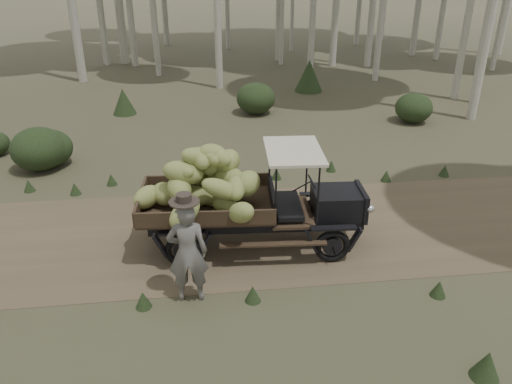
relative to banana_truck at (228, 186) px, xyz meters
The scene contains 5 objects.
ground 1.43m from the banana_truck, 54.92° to the left, with size 120.00×120.00×0.00m, color #473D2B.
dirt_track 1.42m from the banana_truck, 54.92° to the left, with size 70.00×4.00×0.01m, color brown.
banana_truck is the anchor object (origin of this frame).
farmer 1.79m from the banana_truck, 116.23° to the right, with size 0.66×0.49×1.95m.
undergrowth 0.87m from the banana_truck, 64.73° to the right, with size 23.56×23.40×1.33m.
Camera 1 is at (-0.86, -8.92, 5.25)m, focal length 35.00 mm.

